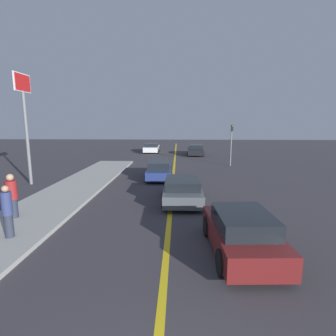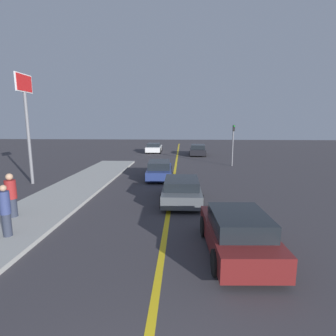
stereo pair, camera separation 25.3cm
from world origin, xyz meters
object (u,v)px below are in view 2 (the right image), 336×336
at_px(car_far_distant, 159,170).
at_px(car_parked_left_lot, 198,150).
at_px(car_ahead_center, 182,190).
at_px(car_oncoming_far, 154,148).
at_px(car_near_right_lane, 238,233).
at_px(pedestrian_mid_group, 11,195).
at_px(traffic_light, 233,141).
at_px(roadside_sign, 26,106).
at_px(pedestrian_near_curb, 5,211).

height_order(car_far_distant, car_parked_left_lot, car_parked_left_lot).
bearing_deg(car_ahead_center, car_oncoming_far, 99.23).
xyz_separation_m(car_near_right_lane, car_parked_left_lot, (0.23, 24.69, -0.03)).
distance_m(pedestrian_mid_group, traffic_light, 18.37).
bearing_deg(car_near_right_lane, car_oncoming_far, 98.46).
relative_size(car_oncoming_far, roadside_sign, 0.65).
bearing_deg(roadside_sign, car_ahead_center, -19.09).
relative_size(car_near_right_lane, car_far_distant, 0.88).
bearing_deg(car_parked_left_lot, car_oncoming_far, 157.18).
relative_size(car_ahead_center, pedestrian_mid_group, 2.32).
xyz_separation_m(car_far_distant, traffic_light, (6.24, 5.59, 1.71)).
distance_m(car_near_right_lane, pedestrian_near_curb, 7.65).
xyz_separation_m(pedestrian_mid_group, roadside_sign, (-2.91, 6.41, 3.93)).
xyz_separation_m(car_near_right_lane, pedestrian_near_curb, (-7.62, 0.51, 0.40)).
xyz_separation_m(car_oncoming_far, pedestrian_mid_group, (-3.13, -25.17, 0.45)).
bearing_deg(pedestrian_near_curb, car_far_distant, 67.72).
bearing_deg(car_near_right_lane, car_parked_left_lot, 86.62).
bearing_deg(car_far_distant, traffic_light, 38.94).
xyz_separation_m(car_ahead_center, pedestrian_near_curb, (-5.90, -4.82, 0.45)).
height_order(car_oncoming_far, roadside_sign, roadside_sign).
bearing_deg(car_far_distant, pedestrian_near_curb, -115.21).
bearing_deg(roadside_sign, traffic_light, 28.45).
distance_m(car_ahead_center, pedestrian_near_curb, 7.64).
distance_m(pedestrian_near_curb, pedestrian_mid_group, 2.08).
bearing_deg(traffic_light, pedestrian_near_curb, -123.25).
bearing_deg(car_far_distant, pedestrian_mid_group, -124.44).
height_order(car_far_distant, roadside_sign, roadside_sign).
bearing_deg(car_near_right_lane, car_ahead_center, 105.01).
distance_m(car_ahead_center, car_far_distant, 5.86).
relative_size(car_oncoming_far, pedestrian_mid_group, 2.50).
relative_size(car_far_distant, traffic_light, 1.21).
distance_m(car_near_right_lane, traffic_light, 16.89).
bearing_deg(car_ahead_center, pedestrian_mid_group, -156.93).
bearing_deg(car_ahead_center, car_far_distant, 105.56).
relative_size(traffic_light, roadside_sign, 0.54).
bearing_deg(car_ahead_center, car_parked_left_lot, 83.82).
bearing_deg(car_parked_left_lot, roadside_sign, -123.22).
bearing_deg(traffic_light, car_ahead_center, -112.39).
xyz_separation_m(pedestrian_near_curb, roadside_sign, (-3.92, 8.22, 3.92)).
height_order(car_ahead_center, car_oncoming_far, car_ahead_center).
relative_size(car_oncoming_far, pedestrian_near_curb, 2.52).
bearing_deg(pedestrian_mid_group, car_far_distant, 58.49).
xyz_separation_m(car_ahead_center, pedestrian_mid_group, (-6.91, -3.01, 0.45)).
bearing_deg(car_ahead_center, car_near_right_lane, -72.59).
relative_size(car_far_distant, roadside_sign, 0.65).
xyz_separation_m(car_near_right_lane, car_oncoming_far, (-5.50, 27.49, -0.05)).
relative_size(car_near_right_lane, pedestrian_near_curb, 2.23).
xyz_separation_m(car_oncoming_far, pedestrian_near_curb, (-2.12, -26.98, 0.45)).
distance_m(car_ahead_center, traffic_light, 12.26).
xyz_separation_m(car_ahead_center, car_far_distant, (-1.62, 5.63, 0.01)).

